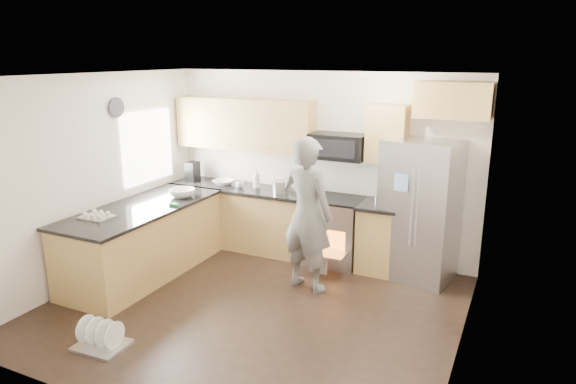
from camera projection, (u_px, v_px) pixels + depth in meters
The scene contains 8 objects.
ground at pixel (252, 308), 5.88m from camera, with size 4.50×4.50×0.00m, color black.
room_shell at pixel (247, 165), 5.48m from camera, with size 4.54×4.04×2.62m.
back_cabinet_run at pixel (275, 187), 7.40m from camera, with size 4.45×0.64×2.50m.
peninsula at pixel (144, 240), 6.70m from camera, with size 0.96×2.36×1.03m.
stove_range at pixel (334, 215), 7.04m from camera, with size 0.76×0.97×1.79m.
refrigerator at pixel (419, 210), 6.51m from camera, with size 0.99×0.83×1.80m.
person at pixel (307, 215), 6.17m from camera, with size 0.69×0.45×1.90m, color slate.
dish_rack at pixel (101, 339), 5.08m from camera, with size 0.51×0.42×0.31m.
Camera 1 is at (2.66, -4.64, 2.81)m, focal length 32.00 mm.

